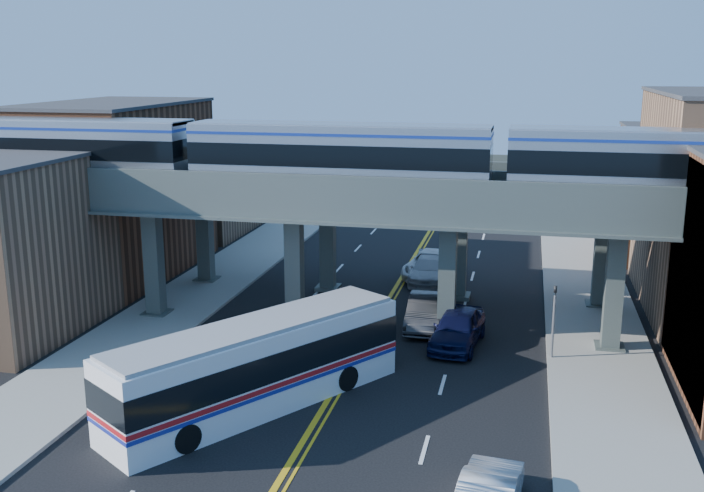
{
  "coord_description": "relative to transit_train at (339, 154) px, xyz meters",
  "views": [
    {
      "loc": [
        7.64,
        -29.97,
        13.86
      ],
      "look_at": [
        -0.62,
        6.74,
        4.86
      ],
      "focal_mm": 40.0,
      "sensor_mm": 36.0,
      "label": 1
    }
  ],
  "objects": [
    {
      "name": "car_lane_d",
      "position": [
        3.36,
        10.15,
        -8.47
      ],
      "size": [
        2.26,
        5.38,
        1.55
      ],
      "primitive_type": "imported",
      "rotation": [
        0.0,
        0.0,
        0.02
      ],
      "color": "#A4A5A9",
      "rests_on": "ground"
    },
    {
      "name": "traffic_signal",
      "position": [
        10.76,
        -2.0,
        -6.94
      ],
      "size": [
        0.15,
        0.18,
        4.1
      ],
      "color": "slate",
      "rests_on": "ground"
    },
    {
      "name": "building_east_c",
      "position": [
        20.06,
        21.0,
        -4.74
      ],
      "size": [
        8.0,
        10.0,
        9.0
      ],
      "primitive_type": "cube",
      "color": "brown",
      "rests_on": "ground"
    },
    {
      "name": "sidewalk_west",
      "position": [
        -9.94,
        2.0,
        -9.16
      ],
      "size": [
        5.0,
        70.0,
        0.16
      ],
      "primitive_type": "cube",
      "color": "gray",
      "rests_on": "ground"
    },
    {
      "name": "car_lane_a",
      "position": [
        6.24,
        -1.01,
        -8.32
      ],
      "size": [
        2.76,
        5.6,
        1.84
      ],
      "primitive_type": "imported",
      "rotation": [
        0.0,
        0.0,
        -0.11
      ],
      "color": "#0E1134",
      "rests_on": "ground"
    },
    {
      "name": "stop_sign",
      "position": [
        1.86,
        -5.0,
        -7.48
      ],
      "size": [
        0.76,
        0.09,
        2.63
      ],
      "color": "slate",
      "rests_on": "ground"
    },
    {
      "name": "mural_panel",
      "position": [
        16.11,
        -4.0,
        -4.49
      ],
      "size": [
        0.1,
        9.5,
        9.5
      ],
      "primitive_type": "cube",
      "color": "teal",
      "rests_on": "ground"
    },
    {
      "name": "sidewalk_east",
      "position": [
        13.06,
        2.0,
        -9.16
      ],
      "size": [
        5.0,
        70.0,
        0.16
      ],
      "primitive_type": "cube",
      "color": "gray",
      "rests_on": "ground"
    },
    {
      "name": "building_west_b",
      "position": [
        -16.94,
        8.0,
        -3.74
      ],
      "size": [
        8.0,
        14.0,
        11.0
      ],
      "primitive_type": "cube",
      "color": "brown",
      "rests_on": "ground"
    },
    {
      "name": "ground",
      "position": [
        1.56,
        -8.0,
        -9.24
      ],
      "size": [
        120.0,
        120.0,
        0.0
      ],
      "primitive_type": "plane",
      "color": "black",
      "rests_on": "ground"
    },
    {
      "name": "car_lane_c",
      "position": [
        3.36,
        11.4,
        -8.41
      ],
      "size": [
        3.48,
        6.25,
        1.65
      ],
      "primitive_type": "imported",
      "rotation": [
        0.0,
        0.0,
        -0.13
      ],
      "color": "silver",
      "rests_on": "ground"
    },
    {
      "name": "transit_bus",
      "position": [
        -1.07,
        -9.81,
        -7.49
      ],
      "size": [
        9.79,
        12.65,
        3.41
      ],
      "rotation": [
        0.0,
        0.0,
        0.98
      ],
      "color": "white",
      "rests_on": "ground"
    },
    {
      "name": "car_lane_b",
      "position": [
        4.35,
        1.36,
        -8.39
      ],
      "size": [
        1.95,
        5.24,
        1.71
      ],
      "primitive_type": "imported",
      "rotation": [
        0.0,
        0.0,
        0.03
      ],
      "color": "#2D2D30",
      "rests_on": "ground"
    },
    {
      "name": "building_west_c",
      "position": [
        -16.94,
        21.0,
        -5.24
      ],
      "size": [
        8.0,
        10.0,
        8.0
      ],
      "primitive_type": "cube",
      "color": "#8F674A",
      "rests_on": "ground"
    },
    {
      "name": "elevated_viaduct_near",
      "position": [
        1.56,
        0.0,
        -2.77
      ],
      "size": [
        52.0,
        3.6,
        7.4
      ],
      "color": "#414C48",
      "rests_on": "ground"
    },
    {
      "name": "elevated_viaduct_far",
      "position": [
        1.56,
        7.0,
        -2.77
      ],
      "size": [
        52.0,
        3.6,
        7.4
      ],
      "color": "#414C48",
      "rests_on": "ground"
    },
    {
      "name": "transit_train",
      "position": [
        0.0,
        0.0,
        0.0
      ],
      "size": [
        46.57,
        2.92,
        3.4
      ],
      "color": "black",
      "rests_on": "elevated_viaduct_near"
    }
  ]
}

